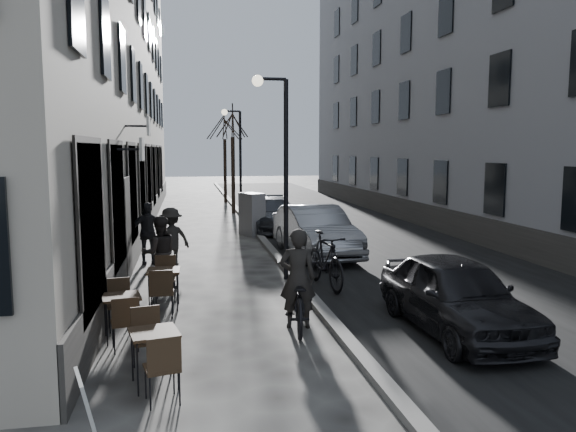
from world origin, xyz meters
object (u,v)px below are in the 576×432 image
object	(u,v)px
car_near	(456,295)
moped	(325,260)
car_mid	(315,231)
streetlamp_far	(237,152)
pedestrian_mid	(171,239)
tree_far	(225,126)
bistro_set_b	(122,313)
bistro_set_a	(154,352)
pedestrian_near	(160,253)
pedestrian_far	(147,233)
car_far	(273,214)
sign_board	(93,429)
tree_near	(232,122)
streetlamp_near	(279,155)
bicycle	(298,297)
bistro_set_c	(164,285)
utility_cabinet	(252,214)

from	to	relation	value
car_near	moped	distance (m)	3.95
car_mid	streetlamp_far	bearing A→B (deg)	95.39
pedestrian_mid	car_near	xyz separation A→B (m)	(5.20, -6.26, -0.17)
tree_far	car_mid	world-z (taller)	tree_far
bistro_set_b	car_near	xyz separation A→B (m)	(5.91, -0.67, 0.22)
bistro_set_a	pedestrian_near	distance (m)	5.54
pedestrian_mid	car_near	world-z (taller)	pedestrian_mid
pedestrian_far	car_far	xyz separation A→B (m)	(4.60, 5.99, -0.23)
pedestrian_far	car_far	size ratio (longest dim) A/B	0.39
streetlamp_far	sign_board	bearing A→B (deg)	-99.33
tree_near	bistro_set_b	bearing A→B (deg)	-100.48
car_mid	car_far	bearing A→B (deg)	89.76
pedestrian_far	car_near	xyz separation A→B (m)	(5.90, -7.26, -0.20)
moped	tree_far	bearing A→B (deg)	84.79
streetlamp_near	tree_near	world-z (taller)	tree_near
bistro_set_a	car_near	size ratio (longest dim) A/B	0.40
streetlamp_far	moped	bearing A→B (deg)	-85.81
sign_board	car_near	size ratio (longest dim) A/B	0.25
bicycle	pedestrian_far	size ratio (longest dim) A/B	1.21
streetlamp_near	pedestrian_near	size ratio (longest dim) A/B	2.91
bistro_set_b	pedestrian_near	world-z (taller)	pedestrian_near
tree_near	car_far	distance (m)	7.60
streetlamp_far	car_near	bearing A→B (deg)	-81.54
tree_near	car_mid	size ratio (longest dim) A/B	1.21
tree_far	car_near	size ratio (longest dim) A/B	1.40
pedestrian_mid	streetlamp_near	bearing A→B (deg)	118.90
bicycle	car_mid	world-z (taller)	car_mid
streetlamp_far	tree_far	xyz separation A→B (m)	(0.07, 9.00, 1.50)
bistro_set_a	car_mid	distance (m)	10.03
tree_far	moped	size ratio (longest dim) A/B	2.58
bistro_set_a	moped	xyz separation A→B (m)	(3.72, 5.06, 0.18)
sign_board	bicycle	world-z (taller)	bicycle
bistro_set_a	sign_board	xyz separation A→B (m)	(-0.52, -1.97, -0.07)
bistro_set_b	sign_board	distance (m)	4.06
pedestrian_near	tree_far	bearing A→B (deg)	-106.56
bistro_set_c	car_mid	xyz separation A→B (m)	(4.41, 5.10, 0.27)
car_near	tree_far	bearing A→B (deg)	94.01
car_mid	pedestrian_near	bearing A→B (deg)	-147.38
streetlamp_far	bistro_set_c	distance (m)	14.64
tree_near	streetlamp_far	bearing A→B (deg)	-91.38
streetlamp_near	car_mid	size ratio (longest dim) A/B	1.08
pedestrian_mid	utility_cabinet	bearing A→B (deg)	-146.42
pedestrian_mid	streetlamp_far	bearing A→B (deg)	-134.75
pedestrian_far	moped	distance (m)	5.68
pedestrian_mid	moped	distance (m)	4.52
bistro_set_b	pedestrian_mid	bearing A→B (deg)	72.01
car_far	moped	xyz separation A→B (m)	(-0.22, -9.60, 0.00)
pedestrian_mid	car_mid	size ratio (longest dim) A/B	0.37
moped	pedestrian_near	bearing A→B (deg)	165.65
utility_cabinet	tree_far	bearing A→B (deg)	67.99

